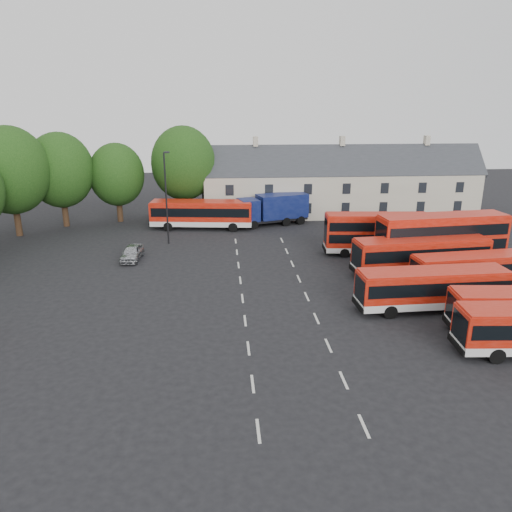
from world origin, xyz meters
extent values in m
plane|color=black|center=(0.00, 0.00, 0.00)|extent=(140.00, 140.00, 0.00)
cube|color=beige|center=(0.00, -14.00, 0.01)|extent=(0.15, 1.80, 0.01)
cube|color=beige|center=(0.00, -10.00, 0.01)|extent=(0.15, 1.80, 0.01)
cube|color=beige|center=(0.00, -6.00, 0.01)|extent=(0.15, 1.80, 0.01)
cube|color=beige|center=(0.00, -2.00, 0.01)|extent=(0.15, 1.80, 0.01)
cube|color=beige|center=(0.00, 2.00, 0.01)|extent=(0.15, 1.80, 0.01)
cube|color=beige|center=(0.00, 6.00, 0.01)|extent=(0.15, 1.80, 0.01)
cube|color=beige|center=(0.00, 10.00, 0.01)|extent=(0.15, 1.80, 0.01)
cube|color=beige|center=(0.00, 14.00, 0.01)|extent=(0.15, 1.80, 0.01)
cube|color=beige|center=(0.00, 18.00, 0.01)|extent=(0.15, 1.80, 0.01)
cube|color=beige|center=(5.00, -14.00, 0.01)|extent=(0.15, 1.80, 0.01)
cube|color=beige|center=(5.00, -10.00, 0.01)|extent=(0.15, 1.80, 0.01)
cube|color=beige|center=(5.00, -6.00, 0.01)|extent=(0.15, 1.80, 0.01)
cube|color=beige|center=(5.00, -2.00, 0.01)|extent=(0.15, 1.80, 0.01)
cube|color=beige|center=(5.00, 2.00, 0.01)|extent=(0.15, 1.80, 0.01)
cube|color=beige|center=(5.00, 6.00, 0.01)|extent=(0.15, 1.80, 0.01)
cube|color=beige|center=(5.00, 10.00, 0.01)|extent=(0.15, 1.80, 0.01)
cube|color=beige|center=(5.00, 14.00, 0.01)|extent=(0.15, 1.80, 0.01)
cube|color=beige|center=(5.00, 18.00, 0.01)|extent=(0.15, 1.80, 0.01)
cylinder|color=black|center=(-24.00, 22.00, 2.19)|extent=(0.70, 0.70, 4.38)
ellipsoid|color=#17390F|center=(-24.00, 22.00, 7.26)|extent=(8.25, 8.25, 9.49)
cylinder|color=black|center=(-20.00, 26.00, 2.01)|extent=(0.70, 0.70, 4.02)
ellipsoid|color=#17390F|center=(-20.00, 26.00, 6.68)|extent=(7.59, 7.59, 8.73)
cylinder|color=black|center=(-14.00, 28.00, 1.75)|extent=(0.70, 0.70, 3.50)
ellipsoid|color=#17390F|center=(-14.00, 28.00, 5.81)|extent=(6.60, 6.60, 7.59)
cylinder|color=black|center=(-6.00, 29.00, 2.10)|extent=(0.70, 0.70, 4.20)
ellipsoid|color=#17390F|center=(-6.00, 29.00, 6.97)|extent=(7.92, 7.92, 9.11)
cube|color=beige|center=(14.00, 30.00, 2.75)|extent=(35.00, 7.00, 5.50)
cube|color=#2D3035|center=(14.00, 30.00, 5.50)|extent=(35.70, 7.13, 7.13)
cube|color=beige|center=(3.00, 30.00, 9.46)|extent=(0.60, 0.90, 1.20)
cube|color=beige|center=(14.00, 30.00, 9.46)|extent=(0.60, 0.90, 1.20)
cube|color=beige|center=(25.00, 30.00, 9.46)|extent=(0.60, 0.90, 1.20)
cylinder|color=black|center=(14.27, -8.85, 0.48)|extent=(0.98, 0.33, 0.97)
cylinder|color=black|center=(15.05, -6.09, 0.47)|extent=(0.97, 0.34, 0.95)
cube|color=silver|center=(13.55, -1.11, 0.76)|extent=(10.94, 2.94, 0.54)
cube|color=#B41B0B|center=(13.55, -1.11, 2.00)|extent=(10.94, 2.94, 1.92)
cube|color=black|center=(13.55, -1.11, 2.05)|extent=(10.51, 2.98, 0.94)
cube|color=#B41B0B|center=(13.55, -1.11, 3.01)|extent=(10.72, 2.83, 0.12)
cylinder|color=black|center=(10.13, -2.38, 0.49)|extent=(1.00, 0.32, 0.99)
cylinder|color=black|center=(16.97, 0.16, 0.49)|extent=(1.00, 0.32, 0.99)
cube|color=silver|center=(18.65, 2.75, 0.72)|extent=(10.35, 3.32, 0.51)
cube|color=#B41B0B|center=(18.65, 2.75, 1.87)|extent=(10.35, 3.32, 1.80)
cube|color=black|center=(18.65, 2.75, 1.92)|extent=(9.95, 3.33, 0.88)
cube|color=#B41B0B|center=(18.65, 2.75, 2.82)|extent=(10.14, 3.21, 0.11)
cylinder|color=black|center=(15.52, 1.39, 0.46)|extent=(0.95, 0.35, 0.92)
cylinder|color=black|center=(21.78, 4.12, 0.46)|extent=(0.95, 0.35, 0.92)
cube|color=silver|center=(15.59, 6.28, 0.82)|extent=(11.83, 3.74, 0.58)
cube|color=#B41B0B|center=(15.59, 6.28, 2.14)|extent=(11.83, 3.74, 2.06)
cube|color=black|center=(15.59, 6.28, 2.19)|extent=(11.37, 3.76, 1.00)
cube|color=#B41B0B|center=(15.59, 6.28, 3.22)|extent=(11.59, 3.61, 0.13)
cylinder|color=black|center=(12.00, 4.74, 0.53)|extent=(1.08, 0.40, 1.06)
cylinder|color=black|center=(19.18, 7.83, 0.53)|extent=(1.08, 0.40, 1.06)
cube|color=silver|center=(18.28, 8.48, 0.82)|extent=(11.92, 3.90, 0.59)
cube|color=#B41B0B|center=(18.28, 8.48, 2.90)|extent=(11.92, 3.90, 3.56)
cube|color=black|center=(18.28, 8.48, 2.21)|extent=(11.46, 3.91, 1.01)
cube|color=#B41B0B|center=(18.28, 8.48, 4.73)|extent=(11.68, 3.76, 0.13)
cylinder|color=black|center=(14.69, 6.89, 0.53)|extent=(1.09, 0.41, 1.06)
cylinder|color=black|center=(21.88, 10.08, 0.53)|extent=(1.09, 0.41, 1.06)
cube|color=black|center=(18.28, 8.48, 3.59)|extent=(11.46, 3.91, 1.01)
cube|color=silver|center=(13.54, 12.32, 0.70)|extent=(10.07, 2.98, 0.50)
cube|color=#B41B0B|center=(13.54, 12.32, 2.46)|extent=(10.07, 2.98, 3.02)
cube|color=black|center=(13.54, 12.32, 1.87)|extent=(9.67, 3.00, 0.86)
cube|color=#B41B0B|center=(13.54, 12.32, 4.02)|extent=(9.86, 2.87, 0.11)
cylinder|color=black|center=(10.29, 11.54, 0.45)|extent=(0.92, 0.32, 0.90)
cylinder|color=black|center=(16.78, 13.11, 0.45)|extent=(0.92, 0.32, 0.90)
cube|color=black|center=(13.54, 12.32, 3.05)|extent=(9.67, 3.00, 0.86)
cube|color=silver|center=(-3.77, 23.53, 0.82)|extent=(11.93, 3.93, 0.59)
cube|color=#B41B0B|center=(-3.77, 23.53, 2.15)|extent=(11.93, 3.93, 2.08)
cube|color=black|center=(-3.77, 23.53, 2.21)|extent=(11.47, 3.94, 1.01)
cube|color=#B41B0B|center=(-3.77, 23.53, 3.25)|extent=(11.68, 3.80, 0.13)
cylinder|color=black|center=(-7.62, 22.75, 0.53)|extent=(1.09, 0.41, 1.06)
cylinder|color=black|center=(0.09, 24.32, 0.53)|extent=(1.09, 0.41, 1.06)
cube|color=black|center=(4.71, 24.89, 0.68)|extent=(8.66, 4.71, 0.31)
cube|color=#0D164B|center=(1.73, 23.92, 2.09)|extent=(2.80, 3.14, 2.51)
cube|color=black|center=(0.78, 23.61, 2.47)|extent=(0.79, 2.15, 1.26)
cube|color=#0D164B|center=(5.86, 25.26, 2.25)|extent=(6.49, 4.34, 2.83)
cylinder|color=black|center=(2.29, 22.86, 0.52)|extent=(1.09, 0.60, 1.05)
cylinder|color=black|center=(7.38, 27.00, 0.52)|extent=(1.09, 0.60, 1.05)
imported|color=#A4A7AB|center=(-10.01, 12.27, 0.71)|extent=(1.99, 4.29, 1.42)
cylinder|color=black|center=(-7.09, 17.61, 4.75)|extent=(0.17, 0.17, 9.49)
cube|color=black|center=(-6.81, 17.67, 9.49)|extent=(0.61, 0.36, 0.17)
camera|label=1|loc=(-1.51, -33.51, 14.81)|focal=35.00mm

